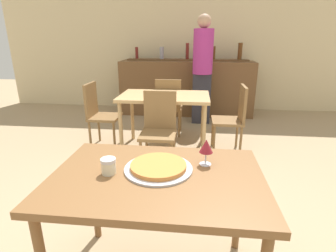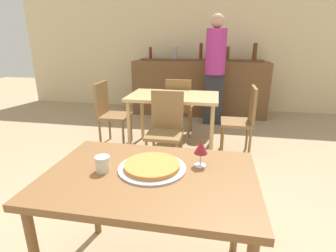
# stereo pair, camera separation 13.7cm
# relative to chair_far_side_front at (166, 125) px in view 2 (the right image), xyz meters

# --- Properties ---
(wall_back) EXTENTS (8.00, 0.05, 2.80)m
(wall_back) POSITION_rel_chair_far_side_front_xyz_m (0.21, 2.89, 0.89)
(wall_back) COLOR beige
(wall_back) RESTS_ON ground_plane
(dining_table_near) EXTENTS (1.17, 0.79, 0.75)m
(dining_table_near) POSITION_rel_chair_far_side_front_xyz_m (0.21, -1.57, 0.16)
(dining_table_near) COLOR brown
(dining_table_near) RESTS_ON ground_plane
(dining_table_far) EXTENTS (1.17, 0.74, 0.76)m
(dining_table_far) POSITION_rel_chair_far_side_front_xyz_m (-0.00, 0.54, 0.16)
(dining_table_far) COLOR tan
(dining_table_far) RESTS_ON ground_plane
(bar_counter) EXTENTS (2.60, 0.56, 1.05)m
(bar_counter) POSITION_rel_chair_far_side_front_xyz_m (0.21, 2.38, 0.01)
(bar_counter) COLOR brown
(bar_counter) RESTS_ON ground_plane
(bar_back_shelf) EXTENTS (2.39, 0.24, 0.34)m
(bar_back_shelf) POSITION_rel_chair_far_side_front_xyz_m (0.26, 2.52, 0.60)
(bar_back_shelf) COLOR brown
(bar_back_shelf) RESTS_ON bar_counter
(chair_far_side_front) EXTENTS (0.40, 0.40, 0.90)m
(chair_far_side_front) POSITION_rel_chair_far_side_front_xyz_m (0.00, 0.00, 0.00)
(chair_far_side_front) COLOR olive
(chair_far_side_front) RESTS_ON ground_plane
(chair_far_side_back) EXTENTS (0.40, 0.40, 0.90)m
(chair_far_side_back) POSITION_rel_chair_far_side_front_xyz_m (-0.00, 1.08, 0.00)
(chair_far_side_back) COLOR olive
(chair_far_side_back) RESTS_ON ground_plane
(chair_far_side_left) EXTENTS (0.40, 0.40, 0.90)m
(chair_far_side_left) POSITION_rel_chair_far_side_front_xyz_m (-0.92, 0.54, 0.00)
(chair_far_side_left) COLOR olive
(chair_far_side_left) RESTS_ON ground_plane
(chair_far_side_right) EXTENTS (0.40, 0.40, 0.90)m
(chair_far_side_right) POSITION_rel_chair_far_side_front_xyz_m (0.92, 0.54, 0.00)
(chair_far_side_right) COLOR olive
(chair_far_side_right) RESTS_ON ground_plane
(pizza_tray) EXTENTS (0.39, 0.39, 0.04)m
(pizza_tray) POSITION_rel_chair_far_side_front_xyz_m (0.22, -1.52, 0.26)
(pizza_tray) COLOR #B7B7BC
(pizza_tray) RESTS_ON dining_table_near
(cheese_shaker) EXTENTS (0.08, 0.08, 0.09)m
(cheese_shaker) POSITION_rel_chair_far_side_front_xyz_m (-0.05, -1.59, 0.29)
(cheese_shaker) COLOR beige
(cheese_shaker) RESTS_ON dining_table_near
(person_standing) EXTENTS (0.34, 0.34, 1.85)m
(person_standing) POSITION_rel_chair_far_side_front_xyz_m (0.51, 1.80, 0.50)
(person_standing) COLOR #2D2D38
(person_standing) RESTS_ON ground_plane
(wine_glass) EXTENTS (0.08, 0.08, 0.16)m
(wine_glass) POSITION_rel_chair_far_side_front_xyz_m (0.48, -1.42, 0.36)
(wine_glass) COLOR silver
(wine_glass) RESTS_ON dining_table_near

